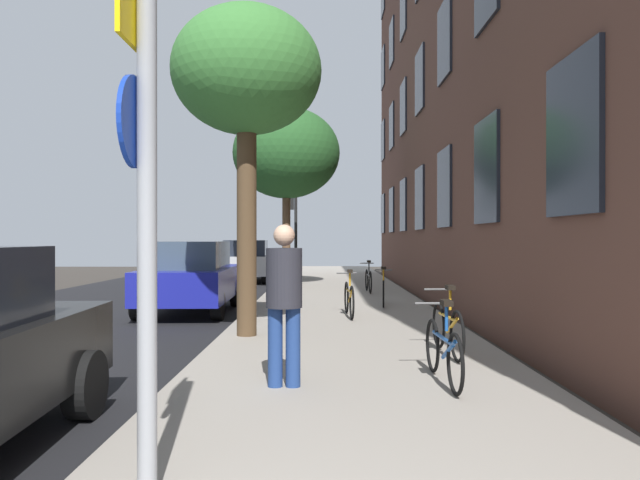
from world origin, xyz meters
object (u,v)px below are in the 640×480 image
object	(u,v)px
tree_far	(286,153)
bicycle_2	(349,298)
traffic_light	(293,217)
sign_post	(143,170)
bicycle_3	(383,290)
bicycle_0	(443,350)
car_1	(191,276)
tree_near	(247,75)
bicycle_1	(448,327)
bicycle_4	(368,280)
car_2	(247,260)
pedestrian_0	(284,294)

from	to	relation	value
tree_far	bicycle_2	size ratio (longest dim) A/B	3.35
traffic_light	bicycle_2	world-z (taller)	traffic_light
sign_post	bicycle_3	world-z (taller)	sign_post
sign_post	bicycle_2	bearing A→B (deg)	79.50
bicycle_0	car_1	bearing A→B (deg)	120.77
tree_near	bicycle_2	distance (m)	4.90
tree_near	tree_far	bearing A→B (deg)	89.85
bicycle_1	bicycle_0	bearing A→B (deg)	-102.98
bicycle_0	bicycle_1	xyz separation A→B (m)	(0.37, 1.63, 0.01)
sign_post	bicycle_2	size ratio (longest dim) A/B	1.93
tree_far	bicycle_4	size ratio (longest dim) A/B	3.49
bicycle_3	car_2	world-z (taller)	car_2
pedestrian_0	bicycle_3	bearing A→B (deg)	77.02
bicycle_3	bicycle_0	bearing A→B (deg)	-90.81
sign_post	pedestrian_0	world-z (taller)	sign_post
tree_near	car_2	xyz separation A→B (m)	(-1.74, 14.17, -3.51)
bicycle_4	bicycle_2	bearing A→B (deg)	-98.12
traffic_light	bicycle_3	distance (m)	10.48
traffic_light	bicycle_3	world-z (taller)	traffic_light
sign_post	car_1	distance (m)	10.46
tree_far	car_1	size ratio (longest dim) A/B	1.42
tree_far	bicycle_4	bearing A→B (deg)	-41.45
bicycle_3	car_2	xyz separation A→B (m)	(-4.40, 9.68, 0.37)
bicycle_2	car_2	distance (m)	12.23
tree_far	pedestrian_0	bearing A→B (deg)	-86.67
traffic_light	bicycle_0	xyz separation A→B (m)	(2.50, -17.71, -2.09)
pedestrian_0	bicycle_0	bearing A→B (deg)	5.64
sign_post	tree_near	world-z (taller)	tree_near
tree_near	bicycle_0	size ratio (longest dim) A/B	3.12
sign_post	bicycle_0	distance (m)	4.16
bicycle_2	bicycle_4	size ratio (longest dim) A/B	1.04
tree_far	traffic_light	bearing A→B (deg)	89.63
bicycle_0	pedestrian_0	bearing A→B (deg)	-174.36
bicycle_4	car_1	distance (m)	6.00
bicycle_3	pedestrian_0	distance (m)	8.18
bicycle_1	bicycle_3	bearing A→B (deg)	92.47
sign_post	traffic_light	distance (m)	20.70
bicycle_0	bicycle_3	bearing A→B (deg)	89.19
bicycle_2	traffic_light	bearing A→B (deg)	98.15
bicycle_0	bicycle_2	bearing A→B (deg)	97.76
car_2	tree_near	bearing A→B (deg)	-82.99
tree_near	bicycle_1	world-z (taller)	tree_near
bicycle_4	pedestrian_0	bearing A→B (deg)	-98.59
bicycle_2	bicycle_4	bearing A→B (deg)	81.88
tree_near	car_1	bearing A→B (deg)	113.99
pedestrian_0	bicycle_4	bearing A→B (deg)	81.41
traffic_light	bicycle_4	xyz separation A→B (m)	(2.52, -6.34, -2.08)
tree_far	car_1	distance (m)	7.57
bicycle_0	bicycle_4	bearing A→B (deg)	89.90
tree_near	bicycle_3	xyz separation A→B (m)	(2.66, 4.49, -3.87)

